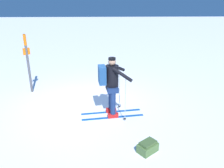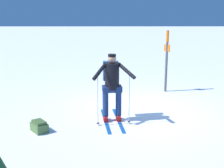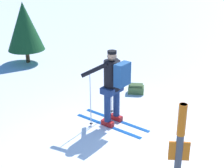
{
  "view_description": "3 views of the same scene",
  "coord_description": "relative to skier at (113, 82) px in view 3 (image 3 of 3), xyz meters",
  "views": [
    {
      "loc": [
        0.55,
        -6.42,
        3.16
      ],
      "look_at": [
        0.8,
        -0.73,
        0.97
      ],
      "focal_mm": 35.0,
      "sensor_mm": 36.0,
      "label": 1
    },
    {
      "loc": [
        8.39,
        -0.77,
        2.85
      ],
      "look_at": [
        0.8,
        -0.73,
        0.97
      ],
      "focal_mm": 50.0,
      "sensor_mm": 36.0,
      "label": 2
    },
    {
      "loc": [
        -3.62,
        3.81,
        3.54
      ],
      "look_at": [
        0.8,
        -0.73,
        0.97
      ],
      "focal_mm": 50.0,
      "sensor_mm": 36.0,
      "label": 3
    }
  ],
  "objects": [
    {
      "name": "skier",
      "position": [
        0.0,
        0.0,
        0.0
      ],
      "size": [
        1.84,
        1.06,
        1.73
      ],
      "color": "#144C9E",
      "rests_on": "ground_plane"
    },
    {
      "name": "pine_tree",
      "position": [
        5.39,
        -1.1,
        0.3
      ],
      "size": [
        1.3,
        1.3,
        2.17
      ],
      "color": "#4C331E",
      "rests_on": "ground_plane"
    },
    {
      "name": "dropped_backpack",
      "position": [
        0.75,
        -1.71,
        -0.9
      ],
      "size": [
        0.52,
        0.49,
        0.26
      ],
      "color": "#4C6B38",
      "rests_on": "ground_plane"
    },
    {
      "name": "ground_plane",
      "position": [
        -0.76,
        0.74,
        -1.02
      ],
      "size": [
        80.0,
        80.0,
        0.0
      ],
      "primitive_type": "plane",
      "color": "white"
    }
  ]
}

